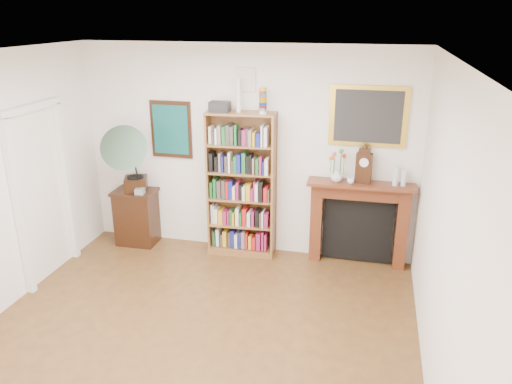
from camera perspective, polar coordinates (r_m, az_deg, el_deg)
room at (r=4.43m, az=-9.26°, el=-3.79°), size 4.51×5.01×2.81m
door_casing at (r=6.52m, az=-23.28°, el=1.33°), size 0.08×1.02×2.17m
teal_poster at (r=6.92m, az=-9.68°, el=7.05°), size 0.58×0.04×0.78m
small_picture at (r=6.46m, az=-1.21°, el=12.73°), size 0.26×0.04×0.30m
gilt_painting at (r=6.32m, az=12.70°, el=8.41°), size 0.95×0.04×0.75m
bookshelf at (r=6.59m, az=-1.72°, el=1.70°), size 0.92×0.38×2.26m
side_cabinet at (r=7.32m, az=-13.48°, el=-2.78°), size 0.60×0.44×0.80m
fireplace at (r=6.61m, az=11.67°, el=-2.66°), size 1.35×0.35×1.13m
gramophone at (r=6.91m, az=-14.48°, el=4.13°), size 0.82×0.91×0.98m
cd_stack at (r=7.02m, az=-13.12°, el=0.09°), size 0.13×0.13×0.08m
mantel_clock at (r=6.34m, az=12.22°, el=2.88°), size 0.21×0.14×0.45m
flower_vase at (r=6.38m, az=9.20°, el=1.88°), size 0.19×0.19×0.16m
teacup at (r=6.35m, az=10.76°, el=1.29°), size 0.11×0.11×0.07m
bottle_left at (r=6.37m, az=15.67°, el=1.76°), size 0.07×0.07×0.24m
bottle_right at (r=6.39m, az=16.53°, el=1.52°), size 0.06×0.06×0.20m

